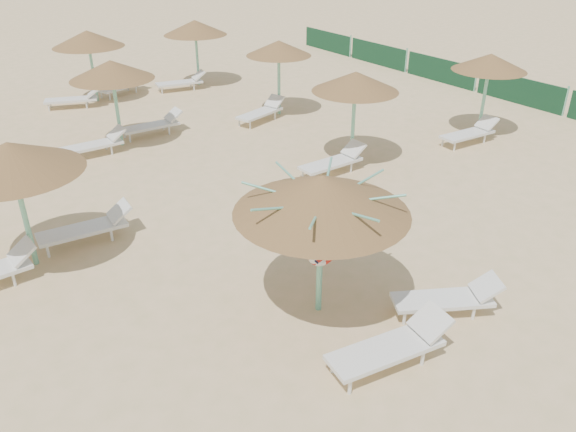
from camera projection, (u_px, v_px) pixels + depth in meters
ground at (333, 304)px, 10.53m from camera, size 120.00×120.00×0.00m
main_palapa at (322, 195)px, 9.29m from camera, size 3.01×3.01×2.70m
lounger_main_a at (393, 346)px, 8.95m from camera, size 2.15×0.90×0.76m
lounger_main_b at (449, 298)px, 10.13m from camera, size 1.97×1.42×0.70m
palapa_field at (132, 67)px, 17.44m from camera, size 18.53×13.93×2.71m
windbreak_fence at (441, 71)px, 24.55m from camera, size 0.08×19.84×1.10m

